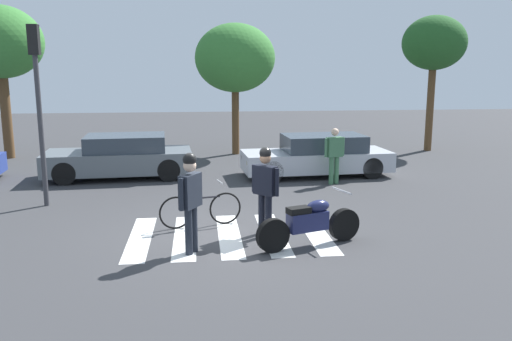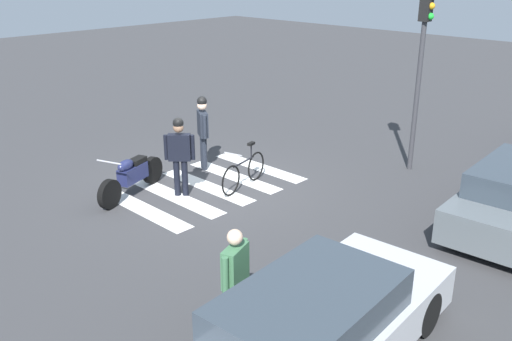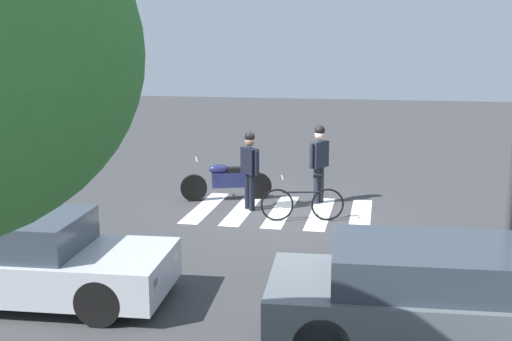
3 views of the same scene
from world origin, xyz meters
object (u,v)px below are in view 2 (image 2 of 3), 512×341
Objects in this scene: officer_by_motorcycle at (203,127)px; pedestrian_bystander at (235,276)px; police_motorcycle at (132,176)px; leaning_bicycle at (244,172)px; officer_on_foot at (180,151)px; traffic_light_pole at (422,54)px; car_silver_sedan at (316,329)px.

pedestrian_bystander is (4.10, 5.41, -0.17)m from officer_by_motorcycle.
police_motorcycle is 1.14× the size of officer_by_motorcycle.
leaning_bicycle is 5.48m from pedestrian_bystander.
traffic_light_pole is at bearing 150.58° from officer_on_foot.
officer_on_foot is at bearing 32.21° from officer_by_motorcycle.
traffic_light_pole reaches higher than pedestrian_bystander.
police_motorcycle is at bearing -36.07° from leaning_bicycle.
pedestrian_bystander reaches higher than leaning_bicycle.
officer_by_motorcycle is at bearing -127.15° from pedestrian_bystander.
police_motorcycle is at bearing -109.35° from pedestrian_bystander.
car_silver_sedan is at bearing 75.75° from police_motorcycle.
officer_by_motorcycle is at bearing -46.55° from traffic_light_pole.
officer_on_foot reaches higher than police_motorcycle.
officer_by_motorcycle is 7.76m from car_silver_sedan.
officer_on_foot reaches higher than car_silver_sedan.
officer_by_motorcycle is at bearing -120.32° from car_silver_sedan.
car_silver_sedan is (-0.19, 1.28, -0.31)m from pedestrian_bystander.
police_motorcycle is at bearing -32.21° from traffic_light_pole.
police_motorcycle is 1.26m from officer_on_foot.
police_motorcycle is 2.34m from officer_by_motorcycle.
officer_on_foot is at bearing -112.82° from car_silver_sedan.
traffic_light_pole is at bearing -168.37° from pedestrian_bystander.
leaning_bicycle is (-2.07, 1.51, -0.07)m from police_motorcycle.
officer_on_foot is (-0.75, 0.81, 0.60)m from police_motorcycle.
officer_by_motorcycle is (-2.24, -0.13, 0.65)m from police_motorcycle.
pedestrian_bystander reaches higher than police_motorcycle.
officer_by_motorcycle is 6.79m from pedestrian_bystander.
officer_by_motorcycle is (-1.49, -0.94, 0.05)m from officer_on_foot.
leaning_bicycle is 0.40× the size of traffic_light_pole.
officer_by_motorcycle reaches higher than leaning_bicycle.
traffic_light_pole reaches higher than police_motorcycle.
officer_by_motorcycle is at bearing -147.79° from officer_on_foot.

